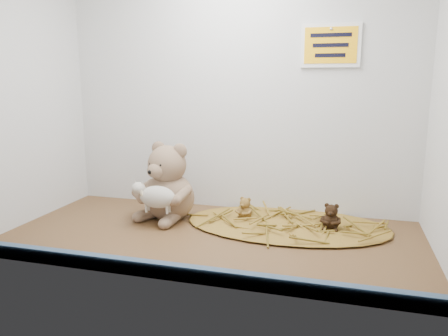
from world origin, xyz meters
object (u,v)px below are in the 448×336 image
(main_teddy, at_px, (169,181))
(mini_teddy_brown, at_px, (331,215))
(mini_teddy_tan, at_px, (245,207))
(toy_lamb, at_px, (157,197))

(main_teddy, bearing_deg, mini_teddy_brown, 20.07)
(mini_teddy_brown, bearing_deg, mini_teddy_tan, 177.89)
(toy_lamb, distance_m, mini_teddy_tan, 0.28)
(toy_lamb, bearing_deg, main_teddy, 90.00)
(main_teddy, height_order, toy_lamb, main_teddy)
(main_teddy, relative_size, toy_lamb, 1.69)
(main_teddy, relative_size, mini_teddy_tan, 3.60)
(toy_lamb, bearing_deg, mini_teddy_tan, 27.55)
(mini_teddy_brown, bearing_deg, toy_lamb, -165.25)
(toy_lamb, bearing_deg, mini_teddy_brown, 11.11)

